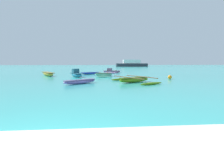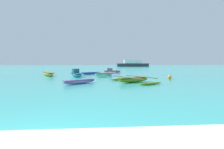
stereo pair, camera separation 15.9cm
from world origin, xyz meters
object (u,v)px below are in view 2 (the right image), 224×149
moored_boat_0 (112,71)px  distant_ferry (133,64)px  moored_boat_3 (76,74)px  moored_boat_4 (90,73)px  moored_boat_5 (79,81)px  moored_boat_6 (134,80)px  moored_boat_2 (48,74)px  moored_boat_1 (104,74)px  mooring_buoy_0 (170,77)px

moored_boat_0 → distant_ferry: bearing=85.4°
moored_boat_3 → moored_boat_4: size_ratio=0.97×
moored_boat_5 → distant_ferry: (16.29, 59.77, 1.01)m
moored_boat_0 → moored_boat_3: 9.35m
moored_boat_3 → moored_boat_6: (5.85, -6.37, -0.12)m
moored_boat_5 → distant_ferry: 61.96m
moored_boat_2 → moored_boat_6: bearing=19.9°
moored_boat_1 → moored_boat_6: moored_boat_6 is taller
moored_boat_1 → mooring_buoy_0: size_ratio=8.88×
moored_boat_2 → distant_ferry: distant_ferry is taller
moored_boat_6 → distant_ferry: 60.23m
moored_boat_2 → moored_boat_3: 4.55m
moored_boat_3 → moored_boat_5: 7.13m
moored_boat_6 → distant_ferry: (11.55, 59.10, 0.97)m
moored_boat_0 → mooring_buoy_0: moored_boat_0 is taller
moored_boat_0 → moored_boat_3: bearing=-111.2°
moored_boat_0 → moored_boat_4: size_ratio=1.47×
moored_boat_3 → moored_boat_4: moored_boat_3 is taller
moored_boat_1 → moored_boat_4: (-1.90, 4.12, -0.06)m
mooring_buoy_0 → distant_ferry: size_ratio=0.03×
moored_boat_2 → mooring_buoy_0: bearing=38.5°
moored_boat_1 → mooring_buoy_0: bearing=-28.9°
moored_boat_5 → moored_boat_4: bearing=50.8°
moored_boat_5 → moored_boat_6: bearing=-29.5°
moored_boat_2 → mooring_buoy_0: size_ratio=9.64×
moored_boat_1 → moored_boat_5: (-2.25, -7.76, -0.04)m
moored_boat_2 → distant_ferry: size_ratio=0.30×
moored_boat_5 → moored_boat_6: moored_boat_6 is taller
moored_boat_6 → mooring_buoy_0: (4.42, 2.69, -0.03)m
distant_ferry → moored_boat_1: bearing=-105.1°
distant_ferry → moored_boat_5: bearing=-105.2°
moored_boat_3 → moored_boat_0: bearing=120.4°
moored_boat_4 → moored_boat_6: moored_boat_6 is taller
moored_boat_6 → moored_boat_5: bearing=160.1°
moored_boat_3 → moored_boat_5: moored_boat_3 is taller
moored_boat_1 → moored_boat_5: 8.08m
moored_boat_2 → moored_boat_0: bearing=93.5°
moored_boat_6 → distant_ferry: distant_ferry is taller
moored_boat_2 → moored_boat_3: (4.00, -2.17, 0.09)m
moored_boat_4 → moored_boat_2: bearing=171.1°
moored_boat_4 → distant_ferry: distant_ferry is taller
moored_boat_2 → moored_boat_5: size_ratio=1.49×
moored_boat_3 → moored_boat_1: bearing=74.5°
moored_boat_5 → mooring_buoy_0: size_ratio=6.46×
moored_boat_3 → moored_boat_6: bearing=15.1°
moored_boat_3 → mooring_buoy_0: size_ratio=6.87×
moored_boat_3 → moored_boat_4: 5.06m
moored_boat_4 → mooring_buoy_0: size_ratio=7.08×
moored_boat_0 → moored_boat_2: size_ratio=1.08×
moored_boat_4 → distant_ferry: (15.94, 47.89, 1.03)m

